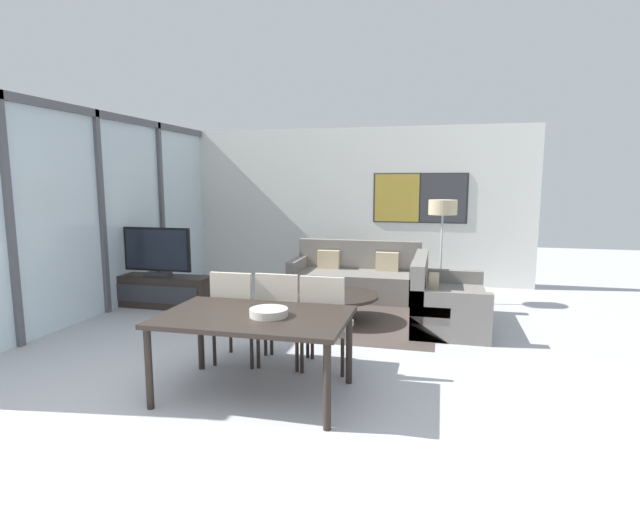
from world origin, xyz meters
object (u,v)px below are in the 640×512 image
Objects in this scene: dining_table at (254,322)px; floor_lamp at (443,213)px; coffee_table at (337,301)px; sofa_main at (356,279)px; dining_chair_right at (325,319)px; dining_chair_centre at (281,316)px; sofa_side at (442,304)px; fruit_bowl at (269,312)px; television at (157,252)px; dining_chair_left at (237,314)px; tv_console at (159,291)px.

floor_lamp is (1.54, 3.80, 0.72)m from dining_table.
sofa_main is at bearing 90.00° from coffee_table.
coffee_table is 1.12× the size of dining_chair_right.
floor_lamp reaches higher than dining_chair_centre.
sofa_main reaches higher than dining_table.
sofa_main is 2.11× the size of dining_chair_centre.
dining_chair_right reaches higher than coffee_table.
dining_table is at bearing -95.21° from coffee_table.
floor_lamp is (-0.04, 1.20, 1.09)m from sofa_side.
sofa_main is 1.29× the size of floor_lamp.
coffee_table is at bearing 88.05° from fruit_bowl.
dining_chair_centre is 0.78m from fruit_bowl.
sofa_main and sofa_side have the same top height.
sofa_side is at bearing 59.59° from dining_chair_right.
television reaches higher than coffee_table.
coffee_table is 1.75m from dining_chair_centre.
dining_table is 4.93× the size of fruit_bowl.
dining_chair_left is at bearing -179.17° from dining_chair_right.
fruit_bowl is at bearing 151.24° from sofa_side.
tv_console is 4.08m from sofa_side.
sofa_main is (2.73, 1.34, -0.54)m from television.
floor_lamp is at bearing 57.37° from dining_chair_left.
dining_table is at bearing -112.07° from floor_lamp.
floor_lamp reaches higher than dining_table.
dining_table is 1.67× the size of dining_chair_right.
dining_table is (2.51, -2.58, 0.42)m from tv_console.
television is at bearing 147.48° from dining_chair_right.
dining_chair_left reaches higher than coffee_table.
dining_chair_centre reaches higher than fruit_bowl.
sofa_side is 2.80m from dining_chair_left.
floor_lamp reaches higher than dining_chair_right.
dining_chair_left is at bearing -101.80° from sofa_main.
dining_table is 4.16m from floor_lamp.
tv_console reaches higher than coffee_table.
floor_lamp is (1.54, 3.08, 0.85)m from dining_chair_centre.
television reaches higher than dining_chair_right.
sofa_side is 1.64× the size of dining_chair_left.
television is at bearing 135.51° from fruit_bowl.
television reaches higher than dining_table.
dining_chair_centre is 0.46m from dining_chair_right.
tv_console is 1.00× the size of sofa_side.
television reaches higher than dining_chair_left.
floor_lamp is (1.32, -0.13, 1.09)m from sofa_main.
tv_console is 4.38m from floor_lamp.
dining_chair_left is 0.91m from dining_chair_right.
fruit_bowl is (-0.08, -3.95, 0.48)m from sofa_main.
sofa_side is 4.85× the size of fruit_bowl.
coffee_table is 2.51m from fruit_bowl.
sofa_main is 3.98m from fruit_bowl.
dining_table is 0.73m from dining_chair_centre.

